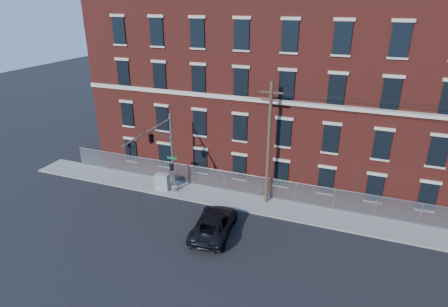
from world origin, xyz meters
The scene contains 8 objects.
ground centered at (0.00, 0.00, 0.00)m, with size 140.00×140.00×0.00m, color black.
sidewalk centered at (12.00, 5.00, 0.06)m, with size 65.00×3.00×0.12m, color gray.
mill_building centered at (12.00, 13.93, 8.15)m, with size 55.30×14.32×16.30m.
chain_link_fence centered at (12.00, 6.30, 1.06)m, with size 59.06×0.06×1.85m.
traffic_signal_mast centered at (-6.00, 2.18, 5.39)m, with size 0.90×6.75×7.00m.
utility_pole_near centered at (2.00, 5.60, 5.34)m, with size 1.80×0.28×10.00m.
pickup_truck centered at (-0.40, 0.07, 0.77)m, with size 2.55×5.54×1.54m, color black.
utility_cabinet centered at (-7.08, 4.40, 0.88)m, with size 1.21×0.60×1.51m, color gray.
Camera 1 is at (8.43, -21.09, 15.73)m, focal length 30.02 mm.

